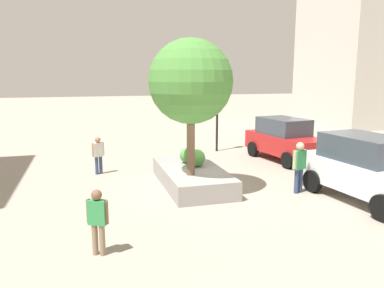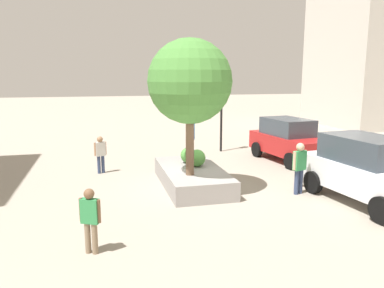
% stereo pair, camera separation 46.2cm
% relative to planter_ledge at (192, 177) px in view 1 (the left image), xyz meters
% --- Properties ---
extents(ground_plane, '(120.00, 120.00, 0.00)m').
position_rel_planter_ledge_xyz_m(ground_plane, '(0.47, -0.01, -0.33)').
color(ground_plane, '#9E9384').
extents(planter_ledge, '(4.39, 2.11, 0.66)m').
position_rel_planter_ledge_xyz_m(planter_ledge, '(0.00, 0.00, 0.00)').
color(planter_ledge, gray).
rests_on(planter_ledge, ground).
extents(plaza_tree, '(2.80, 2.80, 4.55)m').
position_rel_planter_ledge_xyz_m(plaza_tree, '(0.86, -0.29, 3.46)').
color(plaza_tree, brown).
rests_on(plaza_tree, planter_ledge).
extents(boxwood_shrub, '(0.64, 0.64, 0.64)m').
position_rel_planter_ledge_xyz_m(boxwood_shrub, '(-0.23, 0.25, 0.65)').
color(boxwood_shrub, '#4C8C3D').
rests_on(boxwood_shrub, planter_ledge).
extents(hedge_clump, '(0.61, 0.61, 0.61)m').
position_rel_planter_ledge_xyz_m(hedge_clump, '(-0.85, 0.06, 0.63)').
color(hedge_clump, '#4C8C3D').
rests_on(hedge_clump, planter_ledge).
extents(skateboard, '(0.82, 0.48, 0.07)m').
position_rel_planter_ledge_xyz_m(skateboard, '(-0.69, 0.14, 0.38)').
color(skateboard, brown).
rests_on(skateboard, planter_ledge).
extents(skateboarder, '(0.57, 0.36, 1.79)m').
position_rel_planter_ledge_xyz_m(skateboarder, '(-0.69, 0.14, 1.43)').
color(skateboarder, black).
rests_on(skateboarder, skateboard).
extents(sedan_parked, '(4.49, 2.47, 1.99)m').
position_rel_planter_ledge_xyz_m(sedan_parked, '(-2.86, 5.39, 0.68)').
color(sedan_parked, '#B21E1E').
rests_on(sedan_parked, ground).
extents(police_car, '(4.74, 2.55, 2.11)m').
position_rel_planter_ledge_xyz_m(police_car, '(3.14, 4.93, 0.75)').
color(police_car, white).
rests_on(police_car, ground).
extents(traffic_light_median, '(0.37, 0.37, 4.07)m').
position_rel_planter_ledge_xyz_m(traffic_light_median, '(-5.76, 3.02, 2.47)').
color(traffic_light_median, black).
rests_on(traffic_light_median, ground).
extents(pedestrian_crossing, '(0.34, 0.47, 1.53)m').
position_rel_planter_ledge_xyz_m(pedestrian_crossing, '(4.65, -3.51, 0.56)').
color(pedestrian_crossing, '#847056').
rests_on(pedestrian_crossing, ground).
extents(passerby_with_bag, '(0.35, 0.57, 1.77)m').
position_rel_planter_ledge_xyz_m(passerby_with_bag, '(1.82, 3.30, 0.70)').
color(passerby_with_bag, navy).
rests_on(passerby_with_bag, ground).
extents(bystander_watching, '(0.32, 0.49, 1.54)m').
position_rel_planter_ledge_xyz_m(bystander_watching, '(-2.63, -3.23, 0.56)').
color(bystander_watching, navy).
rests_on(bystander_watching, ground).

